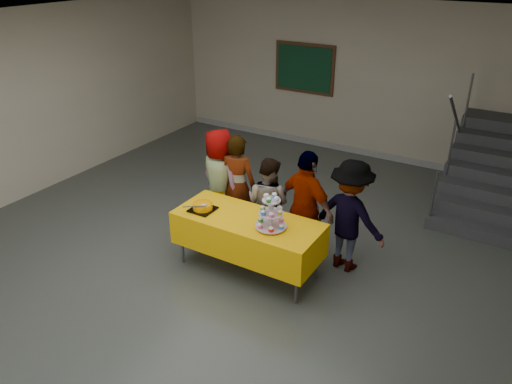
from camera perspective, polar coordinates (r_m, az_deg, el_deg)
room_shell at (r=5.61m, az=-5.86°, el=8.82°), size 10.00×10.04×3.02m
bake_table at (r=6.30m, az=-0.94°, el=-4.73°), size 1.88×0.78×0.77m
cupcake_stand at (r=5.90m, az=1.74°, el=-2.63°), size 0.38×0.38×0.44m
bear_cake at (r=6.39m, az=-6.12°, el=-1.60°), size 0.32×0.36×0.12m
schoolchild_a at (r=7.21m, az=-4.12°, el=1.31°), size 0.87×0.71×1.54m
schoolchild_b at (r=7.06m, az=-2.16°, el=0.72°), size 0.63×0.50×1.52m
schoolchild_c at (r=6.79m, az=1.37°, el=-1.30°), size 0.68×0.54×1.32m
schoolchild_d at (r=6.45m, az=5.76°, el=-1.83°), size 0.98×0.66×1.55m
schoolchild_e at (r=6.39m, az=10.67°, el=-2.73°), size 1.06×0.73×1.50m
staircase at (r=9.03m, az=25.33°, el=2.05°), size 1.30×2.40×2.04m
noticeboard at (r=10.45m, az=5.55°, el=13.89°), size 1.30×0.05×1.00m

